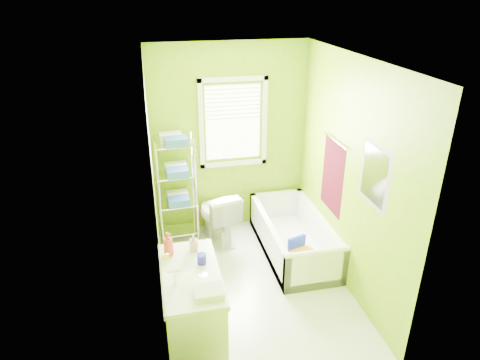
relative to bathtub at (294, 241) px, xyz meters
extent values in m
plane|color=silver|center=(-0.67, -0.54, -0.17)|extent=(2.90, 2.90, 0.00)
cube|color=#6C9307|center=(-0.67, 0.91, 1.13)|extent=(2.10, 0.04, 2.60)
cube|color=#6C9307|center=(-0.67, -1.99, 1.13)|extent=(2.10, 0.04, 2.60)
cube|color=#6C9307|center=(-1.72, -0.54, 1.13)|extent=(0.04, 2.90, 2.60)
cube|color=#6C9307|center=(0.38, -0.54, 1.13)|extent=(0.04, 2.90, 2.60)
cube|color=white|center=(-0.67, -0.54, 2.43)|extent=(2.10, 2.90, 0.04)
cube|color=white|center=(-0.62, 0.90, 1.38)|extent=(0.74, 0.01, 1.01)
cube|color=white|center=(-0.62, 0.88, 0.80)|extent=(0.92, 0.05, 0.06)
cube|color=white|center=(-0.62, 0.88, 1.96)|extent=(0.92, 0.05, 0.06)
cube|color=white|center=(-1.05, 0.88, 1.38)|extent=(0.06, 0.05, 1.22)
cube|color=white|center=(-0.19, 0.88, 1.38)|extent=(0.06, 0.05, 1.22)
cube|color=white|center=(-0.62, 0.88, 1.67)|extent=(0.72, 0.02, 0.50)
cube|color=white|center=(-1.70, -1.54, 0.83)|extent=(0.02, 0.80, 2.00)
sphere|color=gold|center=(-1.67, -1.21, 0.83)|extent=(0.07, 0.07, 0.07)
cube|color=#410713|center=(0.37, -0.19, 0.98)|extent=(0.02, 0.58, 0.90)
cylinder|color=silver|center=(0.35, -0.19, 1.43)|extent=(0.02, 0.62, 0.02)
cube|color=#CC5972|center=(0.37, -1.09, 1.38)|extent=(0.02, 0.54, 0.64)
cube|color=white|center=(0.36, -1.09, 1.38)|extent=(0.01, 0.44, 0.54)
cube|color=white|center=(0.00, 0.03, -0.11)|extent=(0.77, 1.64, 0.11)
cube|color=white|center=(-0.35, 0.03, 0.08)|extent=(0.08, 1.64, 0.49)
cube|color=white|center=(0.35, 0.03, 0.08)|extent=(0.08, 1.64, 0.49)
cube|color=white|center=(0.00, -0.76, 0.08)|extent=(0.77, 0.08, 0.49)
cube|color=white|center=(0.00, 0.81, 0.08)|extent=(0.77, 0.08, 0.49)
cylinder|color=white|center=(0.00, -0.76, 0.32)|extent=(0.77, 0.08, 0.08)
cylinder|color=#1226AB|center=(0.00, -0.34, -0.03)|extent=(0.35, 0.35, 0.06)
cylinder|color=#F3A919|center=(0.00, -0.34, 0.03)|extent=(0.33, 0.33, 0.05)
cube|color=#1226AB|center=(-0.04, -0.21, 0.09)|extent=(0.25, 0.12, 0.23)
imported|color=white|center=(-0.92, 0.51, 0.22)|extent=(0.60, 0.83, 0.77)
cube|color=silver|center=(-1.46, -1.22, 0.21)|extent=(0.52, 1.03, 0.75)
cube|color=silver|center=(-1.46, -1.22, 0.61)|extent=(0.55, 1.06, 0.05)
ellipsoid|color=white|center=(-1.44, -1.36, 0.60)|extent=(0.36, 0.46, 0.12)
cylinder|color=silver|center=(-1.61, -1.36, 0.70)|extent=(0.03, 0.03, 0.16)
cylinder|color=silver|center=(-1.61, -1.36, 0.77)|extent=(0.12, 0.02, 0.02)
imported|color=#CD3C46|center=(-1.63, -0.89, 0.76)|extent=(0.14, 0.14, 0.26)
imported|color=#CD849A|center=(-1.38, -0.86, 0.72)|extent=(0.09, 0.09, 0.18)
cylinder|color=#1C189E|center=(-1.33, -1.09, 0.68)|extent=(0.09, 0.09, 0.10)
cube|color=silver|center=(-1.34, -1.57, 0.66)|extent=(0.25, 0.20, 0.06)
cylinder|color=silver|center=(-1.66, 0.49, 0.58)|extent=(0.02, 0.02, 1.49)
cylinder|color=silver|center=(-1.67, 0.78, 0.58)|extent=(0.02, 0.02, 1.49)
cylinder|color=silver|center=(-1.19, 0.52, 0.58)|extent=(0.02, 0.02, 1.49)
cylinder|color=silver|center=(-1.20, 0.80, 0.58)|extent=(0.02, 0.02, 1.49)
cube|color=silver|center=(-1.43, 0.65, -0.03)|extent=(0.51, 0.33, 0.02)
cube|color=silver|center=(-1.43, 0.65, 0.39)|extent=(0.51, 0.33, 0.02)
cube|color=silver|center=(-1.43, 0.65, 0.81)|extent=(0.51, 0.33, 0.02)
cube|color=silver|center=(-1.43, 0.65, 1.23)|extent=(0.51, 0.33, 0.02)
cube|color=#2F56AB|center=(-1.40, 0.56, 1.29)|extent=(0.29, 0.20, 0.10)
cube|color=silver|center=(-1.46, 0.76, 1.29)|extent=(0.29, 0.20, 0.10)
cube|color=#2F56AB|center=(-1.41, 0.56, 0.87)|extent=(0.29, 0.20, 0.10)
cube|color=silver|center=(-1.42, 0.76, 0.87)|extent=(0.29, 0.20, 0.10)
cube|color=#2F56AB|center=(-1.42, 0.58, 0.45)|extent=(0.29, 0.20, 0.10)
cube|color=silver|center=(-1.42, 0.77, 0.45)|extent=(0.29, 0.20, 0.10)
cube|color=#C78795|center=(-1.19, 0.66, 0.13)|extent=(0.04, 0.26, 0.47)
camera|label=1|loc=(-1.70, -4.47, 3.07)|focal=32.00mm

